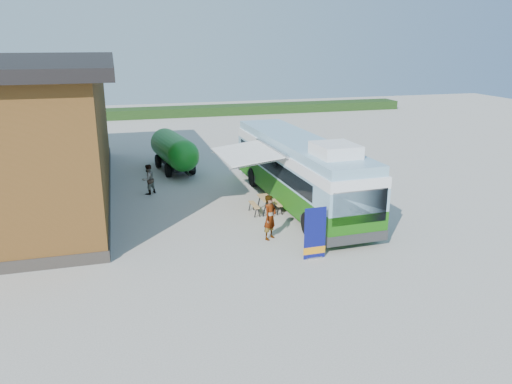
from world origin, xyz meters
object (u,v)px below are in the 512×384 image
object	(u,v)px
banner	(315,238)
person_b	(148,179)
person_a	(270,217)
bus	(299,169)
slurry_tanker	(174,150)
picnic_table	(265,201)

from	to	relation	value
banner	person_b	size ratio (longest dim) A/B	1.26
person_a	person_b	world-z (taller)	person_a
bus	slurry_tanker	distance (m)	10.32
person_a	slurry_tanker	size ratio (longest dim) A/B	0.30
slurry_tanker	person_b	bearing A→B (deg)	-121.78
person_a	person_b	distance (m)	9.44
person_b	banner	bearing A→B (deg)	81.67
slurry_tanker	picnic_table	bearing A→B (deg)	-79.05
banner	bus	bearing A→B (deg)	73.05
banner	person_a	size ratio (longest dim) A/B	1.08
banner	person_a	world-z (taller)	banner
picnic_table	person_a	xyz separation A→B (m)	(-0.78, -3.34, 0.39)
person_a	banner	bearing A→B (deg)	-104.54
bus	person_b	size ratio (longest dim) A/B	7.78
picnic_table	person_a	distance (m)	3.45
banner	person_a	bearing A→B (deg)	112.23
picnic_table	slurry_tanker	xyz separation A→B (m)	(-3.44, 9.61, 0.83)
bus	person_a	distance (m)	5.22
slurry_tanker	person_a	bearing A→B (deg)	-87.16
person_a	slurry_tanker	bearing A→B (deg)	62.63
picnic_table	person_b	bearing A→B (deg)	137.81
banner	slurry_tanker	world-z (taller)	slurry_tanker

